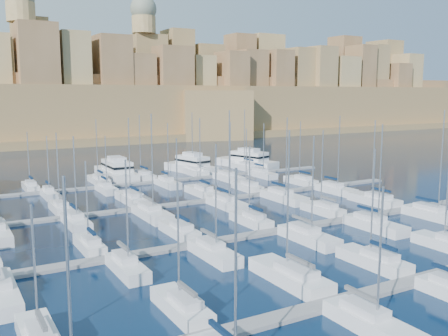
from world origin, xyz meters
TOP-DOWN VIEW (x-y plane):
  - ground at (0.00, 0.00)m, footprint 600.00×600.00m
  - pontoon_near at (0.00, -34.00)m, footprint 84.00×2.00m
  - pontoon_mid_near at (0.00, -12.00)m, footprint 84.00×2.00m
  - pontoon_mid_far at (0.00, 10.00)m, footprint 84.00×2.00m
  - pontoon_far at (0.00, 32.00)m, footprint 84.00×2.00m
  - sailboat_1 at (-23.20, -28.95)m, footprint 2.49×8.31m
  - sailboat_2 at (-10.66, -27.87)m, footprint 3.15×10.51m
  - sailboat_3 at (0.27, -28.56)m, footprint 2.73×9.10m
  - sailboat_4 at (12.67, -28.72)m, footprint 2.63×8.77m
  - sailboat_8 at (-11.31, -39.34)m, footprint 2.67×8.90m
  - sailboat_13 at (-25.43, -7.32)m, footprint 2.27×7.56m
  - sailboat_14 at (-13.28, -6.86)m, footprint 2.55×8.49m
  - sailboat_15 at (-1.85, -6.93)m, footprint 2.51×8.36m
  - sailboat_16 at (11.69, -6.96)m, footprint 2.49×8.29m
  - sailboat_17 at (23.95, -6.10)m, footprint 3.01×10.04m
  - sailboat_19 at (-24.03, -16.98)m, footprint 2.45×8.17m
  - sailboat_20 at (-13.71, -17.31)m, footprint 2.65×8.85m
  - sailboat_21 at (-0.10, -17.72)m, footprint 2.90×9.67m
  - sailboat_22 at (11.66, -17.81)m, footprint 2.96×9.85m
  - sailboat_23 at (24.10, -17.97)m, footprint 3.06×10.19m
  - sailboat_25 at (-24.28, 14.86)m, footprint 2.38×7.93m
  - sailboat_26 at (-11.95, 15.87)m, footprint 3.00×9.99m
  - sailboat_27 at (1.59, 15.50)m, footprint 2.77×9.22m
  - sailboat_28 at (11.47, 15.05)m, footprint 2.50×8.32m
  - sailboat_29 at (24.84, 15.20)m, footprint 2.59×8.62m
  - sailboat_31 at (-24.20, 4.74)m, footprint 2.62×8.74m
  - sailboat_32 at (-12.94, 3.99)m, footprint 3.08×10.27m
  - sailboat_33 at (0.53, 4.08)m, footprint 3.03×10.09m
  - sailboat_34 at (11.93, 3.84)m, footprint 3.17×10.57m
  - sailboat_35 at (24.70, 4.51)m, footprint 2.76×9.21m
  - sailboat_37 at (-25.46, 36.80)m, footprint 2.34×7.80m
  - sailboat_38 at (-11.69, 37.31)m, footprint 2.65×8.84m
  - sailboat_39 at (-1.82, 38.05)m, footprint 3.11×10.35m
  - sailboat_40 at (11.08, 38.05)m, footprint 3.10×10.35m
  - sailboat_41 at (25.38, 37.82)m, footprint 2.97×9.89m
  - sailboat_43 at (-23.66, 27.54)m, footprint 2.13×7.10m
  - sailboat_44 at (-13.15, 27.11)m, footprint 2.39×7.98m
  - sailboat_45 at (-0.47, 26.80)m, footprint 2.59×8.62m
  - sailboat_46 at (13.76, 26.26)m, footprint 2.91×9.71m
  - sailboat_47 at (22.83, 26.75)m, footprint 2.62×8.72m
  - motor_yacht_b at (-6.37, 41.87)m, footprint 5.37×17.46m
  - motor_yacht_c at (11.85, 40.92)m, footprint 7.77×16.06m
  - motor_yacht_d at (28.42, 41.82)m, footprint 10.55×18.03m
  - fortified_city at (-0.19, 155.26)m, footprint 460.00×108.95m

SIDE VIEW (x-z plane):
  - ground at x=0.00m, z-range 0.00..0.00m
  - pontoon_near at x=0.00m, z-range 0.00..0.40m
  - pontoon_mid_near at x=0.00m, z-range 0.00..0.40m
  - pontoon_mid_far at x=0.00m, z-range 0.00..0.40m
  - pontoon_far at x=0.00m, z-range 0.00..0.40m
  - sailboat_13 at x=-25.43m, z-range -4.92..6.34m
  - sailboat_44 at x=-13.15m, z-range -4.92..6.34m
  - sailboat_43 at x=-23.66m, z-range -5.12..6.54m
  - sailboat_37 at x=-25.46m, z-range -5.17..6.60m
  - sailboat_15 at x=-1.85m, z-range -5.15..6.59m
  - sailboat_1 at x=-23.20m, z-range -5.23..6.66m
  - sailboat_28 at x=11.47m, z-range -5.47..6.92m
  - sailboat_19 at x=-24.03m, z-range -5.56..7.01m
  - sailboat_8 at x=-11.31m, z-range -5.40..6.86m
  - sailboat_47 at x=22.83m, z-range -5.57..7.02m
  - sailboat_25 at x=-24.28m, z-range -5.82..7.27m
  - sailboat_45 at x=-0.47m, z-range -5.93..7.40m
  - sailboat_14 at x=-13.28m, z-range -5.97..7.44m
  - sailboat_16 at x=11.69m, z-range -6.05..7.52m
  - sailboat_31 at x=-24.20m, z-range -5.96..7.43m
  - sailboat_29 at x=24.84m, z-range -6.02..7.50m
  - sailboat_3 at x=0.27m, z-range -5.93..7.41m
  - sailboat_20 at x=-13.71m, z-range -6.10..7.58m
  - sailboat_38 at x=-11.69m, z-range -6.20..7.68m
  - sailboat_46 at x=13.76m, z-range -5.81..7.30m
  - sailboat_4 at x=12.67m, z-range -6.58..8.08m
  - sailboat_21 at x=-0.10m, z-range -6.26..7.76m
  - sailboat_27 at x=1.59m, z-range -6.63..8.13m
  - sailboat_35 at x=24.70m, z-range -6.80..8.31m
  - sailboat_17 at x=23.95m, z-range -6.62..8.13m
  - sailboat_22 at x=11.66m, z-range -6.82..8.34m
  - sailboat_39 at x=-1.82m, z-range -6.50..8.03m
  - sailboat_26 at x=-11.95m, z-range -6.80..8.32m
  - sailboat_41 at x=25.38m, z-range -6.88..8.41m
  - sailboat_40 at x=11.08m, z-range -6.66..8.18m
  - sailboat_34 at x=11.93m, z-range -6.79..8.33m
  - sailboat_2 at x=-10.66m, z-range -7.09..8.63m
  - sailboat_32 at x=-12.94m, z-range -7.37..8.91m
  - sailboat_33 at x=0.53m, z-range -7.50..9.05m
  - sailboat_23 at x=24.10m, z-range -7.65..9.21m
  - motor_yacht_b at x=-6.37m, z-range -0.90..4.35m
  - motor_yacht_c at x=11.85m, z-range -0.90..4.35m
  - motor_yacht_d at x=28.42m, z-range -0.90..4.35m
  - fortified_city at x=-0.19m, z-range -15.02..44.50m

